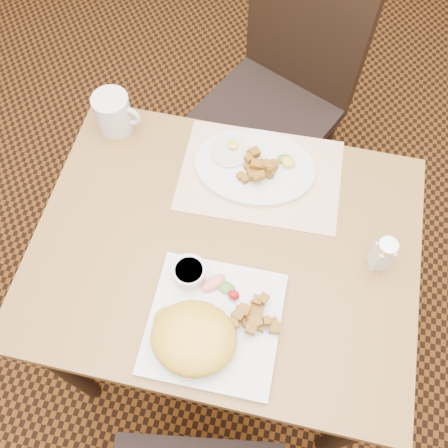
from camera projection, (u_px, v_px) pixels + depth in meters
ground at (225, 332)px, 1.83m from camera, size 8.00×8.00×0.00m
table at (225, 264)px, 1.26m from camera, size 0.90×0.70×0.75m
chair_far at (281, 86)px, 1.67m from camera, size 0.56×0.57×0.97m
placemat at (260, 175)px, 1.26m from camera, size 0.41×0.29×0.00m
plate_square at (214, 323)px, 1.07m from camera, size 0.28×0.28×0.02m
plate_oval at (255, 167)px, 1.26m from camera, size 0.31×0.24×0.02m
hollandaise_mound at (193, 338)px, 1.02m from camera, size 0.19×0.16×0.07m
ramekin at (189, 272)px, 1.10m from camera, size 0.07×0.07×0.04m
garnish_sq at (221, 287)px, 1.09m from camera, size 0.10×0.06×0.03m
fried_egg at (230, 151)px, 1.27m from camera, size 0.10×0.10×0.02m
garnish_ov at (287, 161)px, 1.25m from camera, size 0.05×0.05×0.02m
salt_shaker at (383, 254)px, 1.10m from camera, size 0.05×0.05×0.10m
coffee_mug at (114, 113)px, 1.28m from camera, size 0.12×0.09×0.11m
home_fries_sq at (252, 317)px, 1.05m from camera, size 0.12×0.10×0.04m
home_fries_ov at (261, 168)px, 1.23m from camera, size 0.10×0.10×0.04m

